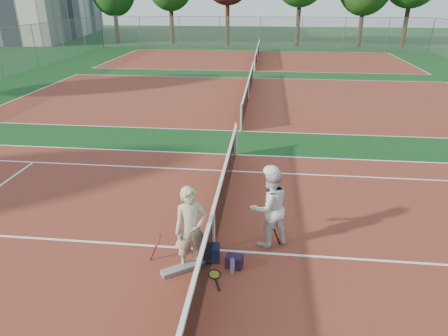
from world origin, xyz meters
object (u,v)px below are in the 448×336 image
object	(u,v)px
racket_red	(158,248)
racket_black_held	(273,234)
racket_spare	(214,274)
net_main	(214,229)
water_bottle	(232,266)
sports_bag_navy	(209,253)
sports_bag_purple	(234,261)
player_a	(191,229)
player_b	(269,207)

from	to	relation	value
racket_red	racket_black_held	world-z (taller)	racket_black_held
racket_black_held	racket_spare	xyz separation A→B (m)	(-1.11, -1.13, -0.27)
net_main	water_bottle	xyz separation A→B (m)	(0.45, -0.70, -0.36)
sports_bag_navy	water_bottle	distance (m)	0.62
sports_bag_purple	racket_red	bearing A→B (deg)	177.41
racket_red	racket_spare	bearing A→B (deg)	-27.85
player_a	sports_bag_navy	xyz separation A→B (m)	(0.30, 0.27, -0.70)
player_b	racket_red	distance (m)	2.41
player_a	racket_black_held	xyz separation A→B (m)	(1.57, 0.93, -0.58)
player_a	racket_red	world-z (taller)	player_a
player_a	racket_black_held	world-z (taller)	player_a
player_a	sports_bag_purple	distance (m)	1.11
player_b	racket_red	xyz separation A→B (m)	(-2.18, -0.84, -0.59)
racket_red	sports_bag_purple	distance (m)	1.54
player_a	racket_black_held	distance (m)	1.92
racket_red	racket_black_held	size ratio (longest dim) A/B	0.99
net_main	racket_spare	xyz separation A→B (m)	(0.11, -0.81, -0.49)
player_a	player_b	bearing A→B (deg)	10.05
player_b	water_bottle	distance (m)	1.47
player_a	sports_bag_purple	xyz separation A→B (m)	(0.82, 0.09, -0.74)
sports_bag_purple	player_a	bearing A→B (deg)	-173.58
racket_red	sports_bag_purple	bearing A→B (deg)	-13.44
sports_bag_navy	water_bottle	bearing A→B (deg)	-35.07
sports_bag_navy	racket_red	bearing A→B (deg)	-174.09
sports_bag_navy	net_main	bearing A→B (deg)	81.53
racket_spare	player_b	bearing A→B (deg)	-58.77
net_main	water_bottle	distance (m)	0.91
net_main	sports_bag_navy	size ratio (longest dim) A/B	25.99
racket_black_held	player_b	bearing A→B (deg)	-50.00
player_b	racket_spare	bearing A→B (deg)	20.77
player_b	racket_black_held	xyz separation A→B (m)	(0.10, -0.07, -0.59)
net_main	racket_spare	distance (m)	0.95
racket_black_held	sports_bag_purple	world-z (taller)	racket_black_held
sports_bag_purple	player_b	bearing A→B (deg)	54.53
player_b	racket_red	world-z (taller)	player_b
player_b	sports_bag_purple	world-z (taller)	player_b
racket_black_held	water_bottle	xyz separation A→B (m)	(-0.77, -1.02, -0.14)
sports_bag_navy	water_bottle	world-z (taller)	sports_bag_navy
racket_red	racket_spare	distance (m)	1.26
racket_black_held	racket_spare	distance (m)	1.60
racket_spare	sports_bag_purple	world-z (taller)	sports_bag_purple
sports_bag_purple	sports_bag_navy	bearing A→B (deg)	161.69
racket_spare	water_bottle	xyz separation A→B (m)	(0.34, 0.11, 0.14)
player_b	sports_bag_navy	bearing A→B (deg)	2.84
sports_bag_navy	sports_bag_purple	bearing A→B (deg)	-18.31
water_bottle	net_main	bearing A→B (deg)	122.94
net_main	player_b	world-z (taller)	player_b
net_main	player_a	size ratio (longest dim) A/B	6.32
player_b	racket_red	size ratio (longest dim) A/B	3.10
racket_red	racket_black_held	distance (m)	2.41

